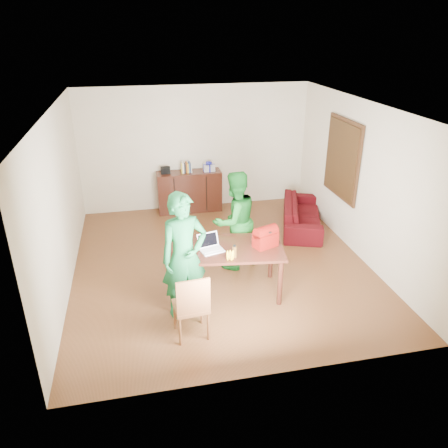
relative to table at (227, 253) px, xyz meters
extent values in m
cube|color=#4A2A12|center=(0.09, 0.90, -0.74)|extent=(5.00, 5.50, 0.10)
cube|color=white|center=(0.09, 0.90, 2.06)|extent=(5.00, 5.50, 0.10)
cube|color=beige|center=(0.09, 3.70, 0.66)|extent=(5.00, 0.10, 2.70)
cube|color=beige|center=(0.09, -1.90, 0.66)|extent=(5.00, 0.10, 2.70)
cube|color=beige|center=(-2.46, 0.90, 0.66)|extent=(0.10, 5.50, 2.70)
cube|color=beige|center=(2.64, 0.90, 0.66)|extent=(0.10, 5.50, 2.70)
cube|color=#3F2614|center=(2.55, 1.60, 0.86)|extent=(0.04, 1.28, 1.48)
cube|color=#4E3017|center=(2.52, 1.60, 0.86)|extent=(0.01, 1.18, 1.36)
cube|color=black|center=(-0.11, 3.41, -0.24)|extent=(1.40, 0.45, 0.90)
cube|color=black|center=(-0.61, 3.41, 0.28)|extent=(0.20, 0.14, 0.14)
cube|color=#B6B8C1|center=(0.34, 3.41, 0.28)|extent=(0.24, 0.22, 0.14)
ellipsoid|color=#171B9A|center=(0.34, 3.41, 0.39)|extent=(0.14, 0.14, 0.07)
cube|color=black|center=(0.00, 0.00, 0.08)|extent=(1.78, 1.15, 0.04)
cylinder|color=black|center=(-0.80, -0.29, -0.31)|extent=(0.07, 0.07, 0.75)
cylinder|color=black|center=(0.70, -0.49, -0.31)|extent=(0.07, 0.07, 0.75)
cylinder|color=black|center=(-0.70, 0.49, -0.31)|extent=(0.07, 0.07, 0.75)
cylinder|color=black|center=(0.80, 0.29, -0.31)|extent=(0.07, 0.07, 0.75)
cube|color=brown|center=(-0.68, -0.91, -0.24)|extent=(0.47, 0.45, 0.05)
cube|color=brown|center=(-0.67, -1.10, 0.03)|extent=(0.44, 0.07, 0.50)
imported|color=#156131|center=(-0.69, -0.39, 0.24)|extent=(0.76, 0.60, 1.85)
imported|color=#155F1C|center=(0.30, 0.78, 0.17)|extent=(1.02, 0.92, 1.70)
cube|color=white|center=(-0.24, -0.07, 0.11)|extent=(0.37, 0.30, 0.02)
cube|color=black|center=(-0.24, -0.07, 0.23)|extent=(0.34, 0.16, 0.21)
cylinder|color=#543513|center=(0.04, -0.32, 0.20)|extent=(0.07, 0.07, 0.19)
cube|color=maroon|center=(0.57, -0.09, 0.23)|extent=(0.41, 0.32, 0.26)
imported|color=#410809|center=(2.04, 2.06, -0.41)|extent=(1.32, 2.02, 0.55)
camera|label=1|loc=(-1.23, -5.66, 3.15)|focal=35.00mm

